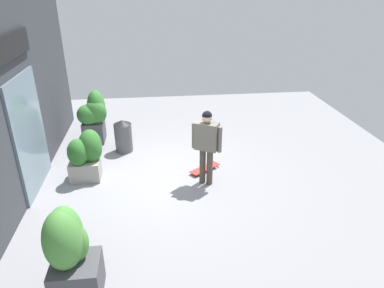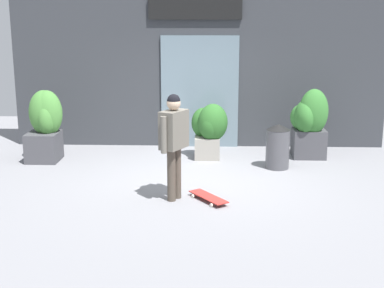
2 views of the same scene
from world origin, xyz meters
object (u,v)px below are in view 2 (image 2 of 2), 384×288
Objects in this scene: skateboarder at (174,136)px; planter_box_left at (308,122)px; skateboard at (208,197)px; trash_bin at (278,146)px; planter_box_mid at (209,128)px; planter_box_right at (45,123)px.

skateboarder is 1.18× the size of planter_box_left.
skateboard is at bearing -126.07° from planter_box_left.
skateboarder reaches higher than trash_bin.
skateboarder is at bearing -132.13° from skateboard.
planter_box_left is at bearing 48.93° from trash_bin.
planter_box_mid is at bearing 106.86° from skateboarder.
trash_bin is at bearing -28.19° from planter_box_mid.
planter_box_left reaches higher than skateboard.
skateboarder is 3.62m from planter_box_left.
planter_box_right is at bearing -175.19° from planter_box_mid.
trash_bin is at bearing -5.34° from planter_box_right.
planter_box_left is at bearing 4.07° from planter_box_right.
planter_box_left is at bearing 2.86° from planter_box_mid.
skateboard is 0.55× the size of planter_box_right.
planter_box_mid is at bearing 151.81° from trash_bin.
planter_box_left is at bearing 75.03° from skateboarder.
skateboard is at bearing 21.87° from skateboarder.
planter_box_mid is (0.52, 2.52, -0.40)m from skateboarder.
planter_box_right is (-2.67, 2.25, -0.26)m from skateboarder.
skateboard is 4.00m from planter_box_right.
planter_box_left is 1.97m from planter_box_mid.
planter_box_right reaches higher than trash_bin.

